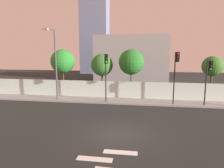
% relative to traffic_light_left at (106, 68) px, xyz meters
% --- Properties ---
extents(ground_plane, '(80.00, 80.00, 0.00)m').
position_rel_traffic_light_left_xyz_m(ground_plane, '(2.03, -7.08, -3.65)').
color(ground_plane, '#252827').
extents(sidewalk, '(36.00, 2.40, 0.15)m').
position_rel_traffic_light_left_xyz_m(sidewalk, '(2.03, 1.12, -3.58)').
color(sidewalk, gray).
rests_on(sidewalk, ground).
extents(perimeter_wall, '(36.00, 0.18, 1.80)m').
position_rel_traffic_light_left_xyz_m(perimeter_wall, '(2.03, 2.41, -2.60)').
color(perimeter_wall, silver).
rests_on(perimeter_wall, sidewalk).
extents(traffic_light_left, '(0.46, 1.14, 4.83)m').
position_rel_traffic_light_left_xyz_m(traffic_light_left, '(0.00, 0.00, 0.00)').
color(traffic_light_left, black).
rests_on(traffic_light_left, sidewalk).
extents(traffic_light_center, '(0.34, 1.26, 4.27)m').
position_rel_traffic_light_left_xyz_m(traffic_light_center, '(9.43, -0.10, -0.38)').
color(traffic_light_center, black).
rests_on(traffic_light_center, sidewalk).
extents(traffic_light_right, '(0.35, 1.16, 5.03)m').
position_rel_traffic_light_left_xyz_m(traffic_light_right, '(6.58, -0.00, 0.14)').
color(traffic_light_right, black).
rests_on(traffic_light_right, sidewalk).
extents(street_lamp_curbside, '(0.65, 1.71, 7.31)m').
position_rel_traffic_light_left_xyz_m(street_lamp_curbside, '(-5.49, 0.48, 0.75)').
color(street_lamp_curbside, '#4C4C51').
rests_on(street_lamp_curbside, sidewalk).
extents(roadside_tree_leftmost, '(2.84, 2.84, 5.46)m').
position_rel_traffic_light_left_xyz_m(roadside_tree_leftmost, '(-5.93, 3.65, 0.38)').
color(roadside_tree_leftmost, brown).
rests_on(roadside_tree_leftmost, ground).
extents(roadside_tree_midleft, '(2.55, 2.55, 4.93)m').
position_rel_traffic_light_left_xyz_m(roadside_tree_midleft, '(-1.14, 3.65, -0.01)').
color(roadside_tree_midleft, brown).
rests_on(roadside_tree_midleft, ground).
extents(roadside_tree_midright, '(2.88, 2.88, 5.46)m').
position_rel_traffic_light_left_xyz_m(roadside_tree_midright, '(2.26, 3.65, 0.36)').
color(roadside_tree_midright, brown).
rests_on(roadside_tree_midright, ground).
extents(roadside_tree_rightmost, '(2.15, 2.15, 4.73)m').
position_rel_traffic_light_left_xyz_m(roadside_tree_rightmost, '(10.93, 3.65, -0.03)').
color(roadside_tree_rightmost, brown).
rests_on(roadside_tree_rightmost, ground).
extents(low_building_distant, '(12.41, 6.00, 7.90)m').
position_rel_traffic_light_left_xyz_m(low_building_distant, '(1.55, 16.41, 0.29)').
color(low_building_distant, '#A0A0A0').
rests_on(low_building_distant, ground).
extents(tower_on_skyline, '(6.27, 5.00, 26.57)m').
position_rel_traffic_light_left_xyz_m(tower_on_skyline, '(-7.82, 28.41, 9.63)').
color(tower_on_skyline, slate).
rests_on(tower_on_skyline, ground).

